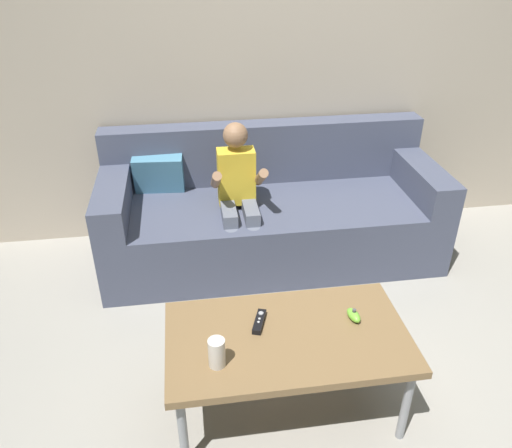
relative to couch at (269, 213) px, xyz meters
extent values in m
plane|color=#9E998E|center=(0.18, -1.37, -0.29)|extent=(8.72, 8.72, 0.00)
cube|color=#B2A38E|center=(0.18, 0.39, 0.96)|extent=(4.36, 0.05, 2.50)
cube|color=#474C60|center=(0.01, -0.05, -0.08)|extent=(2.08, 0.80, 0.41)
cube|color=#474C60|center=(0.01, 0.27, 0.32)|extent=(2.08, 0.16, 0.39)
cube|color=#474C60|center=(-0.94, -0.05, 0.22)|extent=(0.18, 0.80, 0.20)
cube|color=#474C60|center=(0.96, -0.05, 0.22)|extent=(0.18, 0.80, 0.20)
cube|color=teal|center=(-0.68, 0.19, 0.24)|extent=(0.32, 0.19, 0.26)
cylinder|color=slate|center=(-0.28, -0.36, -0.08)|extent=(0.07, 0.07, 0.41)
cylinder|color=slate|center=(-0.15, -0.36, -0.08)|extent=(0.07, 0.07, 0.41)
cube|color=slate|center=(-0.28, -0.23, 0.15)|extent=(0.08, 0.27, 0.08)
cube|color=slate|center=(-0.15, -0.23, 0.15)|extent=(0.08, 0.27, 0.08)
cube|color=gold|center=(-0.22, -0.09, 0.32)|extent=(0.22, 0.13, 0.33)
cylinder|color=#936B4C|center=(-0.34, -0.21, 0.36)|extent=(0.05, 0.24, 0.19)
cylinder|color=#936B4C|center=(-0.09, -0.21, 0.36)|extent=(0.05, 0.24, 0.19)
sphere|color=#936B4C|center=(-0.22, -0.09, 0.58)|extent=(0.14, 0.14, 0.14)
cube|color=brown|center=(-0.14, -1.26, 0.12)|extent=(1.00, 0.56, 0.04)
cylinder|color=gray|center=(-0.59, -1.50, -0.09)|extent=(0.04, 0.04, 0.39)
cylinder|color=gray|center=(0.31, -1.50, -0.09)|extent=(0.04, 0.04, 0.39)
cylinder|color=gray|center=(-0.59, -1.03, -0.09)|extent=(0.04, 0.04, 0.39)
cylinder|color=gray|center=(0.31, -1.03, -0.09)|extent=(0.04, 0.04, 0.39)
cube|color=black|center=(-0.25, -1.18, 0.15)|extent=(0.08, 0.14, 0.02)
cylinder|color=#99999E|center=(-0.23, -1.15, 0.16)|extent=(0.02, 0.02, 0.00)
cylinder|color=silver|center=(-0.25, -1.18, 0.16)|extent=(0.01, 0.01, 0.00)
cylinder|color=silver|center=(-0.25, -1.20, 0.16)|extent=(0.01, 0.01, 0.00)
ellipsoid|color=#72C638|center=(0.16, -1.21, 0.16)|extent=(0.06, 0.10, 0.04)
cylinder|color=#4C4C51|center=(0.16, -1.21, 0.18)|extent=(0.02, 0.02, 0.01)
cylinder|color=silver|center=(-0.44, -1.39, 0.20)|extent=(0.07, 0.07, 0.12)
camera|label=1|loc=(-0.50, -2.80, 1.58)|focal=35.53mm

